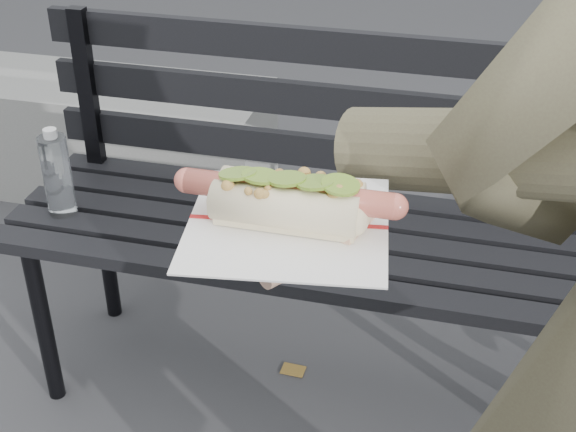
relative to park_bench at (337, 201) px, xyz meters
The scene contains 3 objects.
park_bench is the anchor object (origin of this frame).
concrete_block 1.31m from the park_bench, 141.91° to the left, with size 1.20×0.40×0.40m, color slate.
held_hotdog 1.05m from the park_bench, 69.21° to the right, with size 0.64×0.33×0.20m.
Camera 1 is at (0.24, -0.73, 1.44)m, focal length 50.00 mm.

